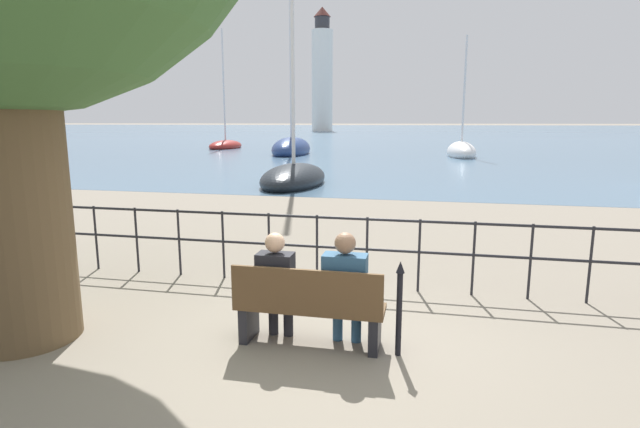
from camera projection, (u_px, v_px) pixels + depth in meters
name	position (u px, v px, depth m)	size (l,w,h in m)	color
ground_plane	(310.00, 343.00, 5.47)	(1000.00, 1000.00, 0.00)	gray
harbor_water	(426.00, 129.00, 159.46)	(600.00, 300.00, 0.01)	slate
park_bench	(309.00, 309.00, 5.33)	(1.61, 0.45, 0.90)	brown
seated_person_left	(276.00, 281.00, 5.44)	(0.39, 0.35, 1.23)	black
seated_person_right	(345.00, 284.00, 5.27)	(0.46, 0.35, 1.27)	navy
promenade_railing	(342.00, 240.00, 7.24)	(11.13, 0.04, 1.05)	black
closed_umbrella	(399.00, 303.00, 5.09)	(0.09, 0.09, 1.01)	black
sailboat_0	(461.00, 152.00, 34.12)	(2.19, 5.51, 8.42)	white
sailboat_3	(226.00, 145.00, 44.44)	(2.28, 5.15, 10.53)	maroon
sailboat_4	(294.00, 177.00, 19.12)	(2.41, 5.37, 10.99)	black
sailboat_5	(291.00, 149.00, 36.69)	(3.27, 7.35, 12.53)	navy
harbor_lighthouse	(322.00, 74.00, 121.11)	(5.07, 5.07, 29.17)	white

